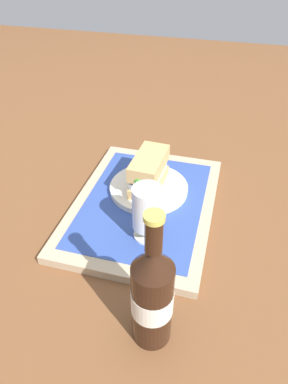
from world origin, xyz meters
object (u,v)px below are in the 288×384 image
(beer_glass, at_px, (147,212))
(beer_bottle, at_px, (152,295))
(plate, at_px, (147,188))
(sandwich, at_px, (147,172))

(beer_glass, height_order, beer_bottle, beer_bottle)
(plate, bearing_deg, beer_bottle, 15.81)
(beer_glass, distance_m, beer_bottle, 0.21)
(sandwich, xyz_separation_m, beer_bottle, (0.34, 0.10, 0.03))
(plate, height_order, beer_bottle, beer_bottle)
(plate, distance_m, beer_glass, 0.17)
(sandwich, bearing_deg, beer_bottle, 19.08)
(sandwich, height_order, beer_bottle, beer_bottle)
(sandwich, relative_size, beer_bottle, 0.51)
(beer_glass, relative_size, beer_bottle, 0.47)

